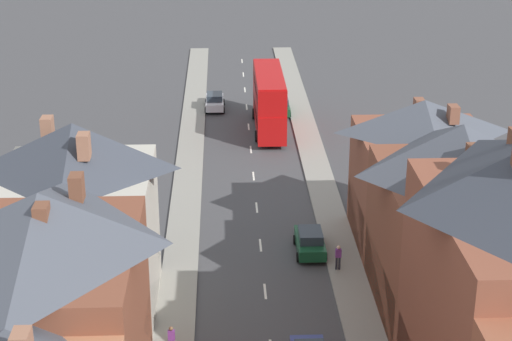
{
  "coord_description": "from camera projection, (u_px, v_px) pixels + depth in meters",
  "views": [
    {
      "loc": [
        -2.3,
        -13.81,
        25.06
      ],
      "look_at": [
        0.06,
        44.6,
        1.82
      ],
      "focal_mm": 60.0,
      "sensor_mm": 36.0,
      "label": 1
    }
  ],
  "objects": [
    {
      "name": "pavement_left",
      "position": [
        183.0,
        232.0,
        57.23
      ],
      "size": [
        2.2,
        104.0,
        0.14
      ],
      "primitive_type": "cube",
      "color": "gray",
      "rests_on": "ground"
    },
    {
      "name": "pedestrian_mid_right",
      "position": [
        172.0,
        339.0,
        43.48
      ],
      "size": [
        0.36,
        0.22,
        1.61
      ],
      "color": "brown",
      "rests_on": "pavement_left"
    },
    {
      "name": "centre_line_dashes",
      "position": [
        260.0,
        245.0,
        55.59
      ],
      "size": [
        0.14,
        97.8,
        0.01
      ],
      "color": "silver",
      "rests_on": "ground"
    },
    {
      "name": "car_near_silver",
      "position": [
        280.0,
        105.0,
        81.21
      ],
      "size": [
        1.9,
        4.51,
        1.67
      ],
      "color": "#144728",
      "rests_on": "ground"
    },
    {
      "name": "pedestrian_far_left",
      "position": [
        338.0,
        256.0,
        51.92
      ],
      "size": [
        0.36,
        0.22,
        1.61
      ],
      "color": "#23232D",
      "rests_on": "pavement_right"
    },
    {
      "name": "car_near_blue",
      "position": [
        215.0,
        101.0,
        82.45
      ],
      "size": [
        1.9,
        4.1,
        1.63
      ],
      "color": "silver",
      "rests_on": "ground"
    },
    {
      "name": "double_decker_bus_lead",
      "position": [
        269.0,
        100.0,
        75.95
      ],
      "size": [
        2.74,
        10.8,
        5.3
      ],
      "color": "#B70F0F",
      "rests_on": "ground"
    },
    {
      "name": "car_parked_right_a",
      "position": [
        310.0,
        241.0,
        54.3
      ],
      "size": [
        1.9,
        3.96,
        1.62
      ],
      "color": "#144728",
      "rests_on": "ground"
    },
    {
      "name": "pavement_right",
      "position": [
        335.0,
        230.0,
        57.61
      ],
      "size": [
        2.2,
        104.0,
        0.14
      ],
      "primitive_type": "cube",
      "color": "gray",
      "rests_on": "ground"
    }
  ]
}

